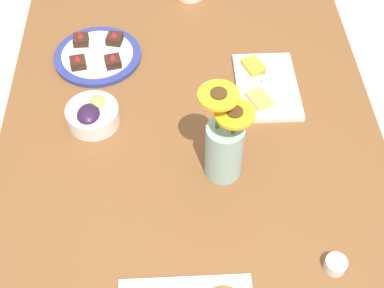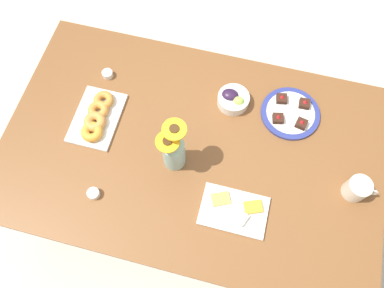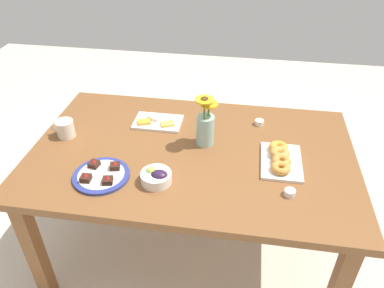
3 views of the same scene
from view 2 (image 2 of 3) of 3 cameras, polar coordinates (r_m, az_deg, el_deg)
name	(u,v)px [view 2 (image 2 of 3)]	position (r m, az deg, el deg)	size (l,w,h in m)	color
ground_plane	(192,195)	(2.27, 0.00, -7.81)	(6.00, 6.00, 0.00)	beige
dining_table	(192,155)	(1.65, 0.00, -1.72)	(1.60, 1.00, 0.74)	brown
coffee_mug	(357,188)	(1.60, 23.89, -6.22)	(0.13, 0.09, 0.09)	silver
grape_bowl	(233,99)	(1.65, 6.27, 6.82)	(0.14, 0.14, 0.07)	white
cheese_platter	(234,210)	(1.49, 6.48, -10.01)	(0.26, 0.17, 0.03)	white
croissant_platter	(97,117)	(1.66, -14.28, 4.01)	(0.19, 0.28, 0.05)	white
jam_cup_honey	(93,194)	(1.54, -14.79, -7.31)	(0.05, 0.05, 0.03)	white
jam_cup_berry	(108,74)	(1.77, -12.75, 10.37)	(0.05, 0.05, 0.03)	white
dessert_plate	(290,113)	(1.69, 14.76, 4.60)	(0.26, 0.26, 0.05)	navy
flower_vase	(174,152)	(1.46, -2.81, -1.17)	(0.11, 0.12, 0.27)	#99C1B7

